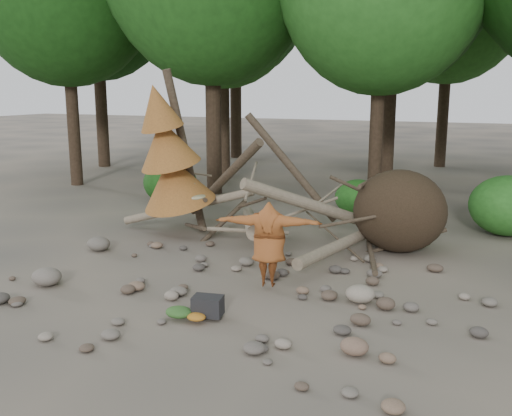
% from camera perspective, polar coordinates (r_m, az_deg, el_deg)
% --- Properties ---
extents(ground, '(120.00, 120.00, 0.00)m').
position_cam_1_polar(ground, '(10.98, -3.52, -8.63)').
color(ground, '#514C44').
rests_on(ground, ground).
extents(deadfall_pile, '(8.55, 5.24, 3.30)m').
position_cam_1_polar(deadfall_pile, '(13.98, 11.77, -0.31)').
color(deadfall_pile, '#332619').
rests_on(deadfall_pile, ground).
extents(dead_conifer, '(2.06, 2.16, 4.35)m').
position_cam_1_polar(dead_conifer, '(14.85, -8.61, 5.06)').
color(dead_conifer, '#4C3F30').
rests_on(dead_conifer, ground).
extents(bush_left, '(1.80, 1.80, 1.44)m').
position_cam_1_polar(bush_left, '(19.52, -8.59, 2.55)').
color(bush_left, '#1A4D14').
rests_on(bush_left, ground).
extents(bush_mid, '(1.40, 1.40, 1.12)m').
position_cam_1_polar(bush_mid, '(17.72, 10.15, 1.03)').
color(bush_mid, '#24621C').
rests_on(bush_mid, ground).
extents(bush_right, '(2.00, 2.00, 1.60)m').
position_cam_1_polar(bush_right, '(16.47, 23.90, 0.21)').
color(bush_right, '#2D7424').
rests_on(bush_right, ground).
extents(frisbee_thrower, '(2.85, 0.98, 1.67)m').
position_cam_1_polar(frisbee_thrower, '(10.98, 1.27, -3.61)').
color(frisbee_thrower, brown).
rests_on(frisbee_thrower, ground).
extents(backpack, '(0.55, 0.42, 0.34)m').
position_cam_1_polar(backpack, '(9.87, -4.84, -10.04)').
color(backpack, black).
rests_on(backpack, ground).
extents(cloth_green, '(0.47, 0.39, 0.18)m').
position_cam_1_polar(cloth_green, '(9.90, -7.72, -10.54)').
color(cloth_green, '#2F5A24').
rests_on(cloth_green, ground).
extents(cloth_orange, '(0.33, 0.27, 0.12)m').
position_cam_1_polar(cloth_orange, '(9.74, -5.99, -11.05)').
color(cloth_orange, '#AD6B1D').
rests_on(cloth_orange, ground).
extents(boulder_front_left, '(0.60, 0.54, 0.36)m').
position_cam_1_polar(boulder_front_left, '(12.13, -20.20, -6.46)').
color(boulder_front_left, slate).
rests_on(boulder_front_left, ground).
extents(boulder_front_right, '(0.42, 0.38, 0.25)m').
position_cam_1_polar(boulder_front_right, '(8.74, 9.81, -13.48)').
color(boulder_front_right, '#7A5E4C').
rests_on(boulder_front_right, ground).
extents(boulder_mid_right, '(0.54, 0.49, 0.33)m').
position_cam_1_polar(boulder_mid_right, '(10.70, 10.38, -8.44)').
color(boulder_mid_right, gray).
rests_on(boulder_mid_right, ground).
extents(boulder_mid_left, '(0.57, 0.51, 0.34)m').
position_cam_1_polar(boulder_mid_left, '(14.27, -15.47, -3.47)').
color(boulder_mid_left, '#665F55').
rests_on(boulder_mid_left, ground).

